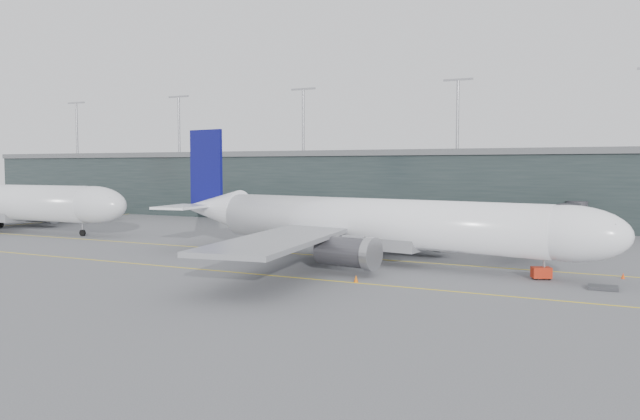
% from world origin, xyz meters
% --- Properties ---
extents(ground, '(320.00, 320.00, 0.00)m').
position_xyz_m(ground, '(0.00, 0.00, 0.00)').
color(ground, '#5A5A5F').
rests_on(ground, ground).
extents(taxiline_a, '(160.00, 0.25, 0.02)m').
position_xyz_m(taxiline_a, '(0.00, -4.00, 0.01)').
color(taxiline_a, yellow).
rests_on(taxiline_a, ground).
extents(taxiline_b, '(160.00, 0.25, 0.02)m').
position_xyz_m(taxiline_b, '(0.00, -20.00, 0.01)').
color(taxiline_b, yellow).
rests_on(taxiline_b, ground).
extents(taxiline_lead_main, '(0.25, 60.00, 0.02)m').
position_xyz_m(taxiline_lead_main, '(5.00, 20.00, 0.01)').
color(taxiline_lead_main, yellow).
rests_on(taxiline_lead_main, ground).
extents(taxiline_lead_adj, '(0.25, 60.00, 0.02)m').
position_xyz_m(taxiline_lead_adj, '(-75.00, 20.00, 0.01)').
color(taxiline_lead_adj, yellow).
rests_on(taxiline_lead_adj, ground).
extents(terminal, '(240.00, 36.00, 29.00)m').
position_xyz_m(terminal, '(-0.00, 58.00, 7.62)').
color(terminal, '#1D2727').
rests_on(terminal, ground).
extents(main_aircraft, '(61.30, 57.04, 17.21)m').
position_xyz_m(main_aircraft, '(7.19, -6.35, 4.83)').
color(main_aircraft, white).
rests_on(main_aircraft, ground).
extents(jet_bridge, '(8.13, 43.33, 5.74)m').
position_xyz_m(jet_bridge, '(24.73, 21.72, 4.29)').
color(jet_bridge, '#302F34').
rests_on(jet_bridge, ground).
extents(gse_cart, '(2.26, 1.92, 1.31)m').
position_xyz_m(gse_cart, '(27.83, -9.76, 0.73)').
color(gse_cart, '#AD210C').
rests_on(gse_cart, ground).
extents(baggage_dolly, '(2.78, 2.25, 0.27)m').
position_xyz_m(baggage_dolly, '(33.80, -12.60, 0.16)').
color(baggage_dolly, '#343539').
rests_on(baggage_dolly, ground).
extents(uld_a, '(2.63, 2.39, 1.96)m').
position_xyz_m(uld_a, '(-5.18, 9.14, 1.03)').
color(uld_a, '#3E3E43').
rests_on(uld_a, ground).
extents(uld_b, '(2.30, 2.07, 1.72)m').
position_xyz_m(uld_b, '(-1.27, 11.22, 0.91)').
color(uld_b, '#3E3E43').
rests_on(uld_b, ground).
extents(uld_c, '(2.13, 1.90, 1.63)m').
position_xyz_m(uld_c, '(1.51, 11.07, 0.85)').
color(uld_c, '#3E3E43').
rests_on(uld_c, ground).
extents(cone_nose, '(0.40, 0.40, 0.64)m').
position_xyz_m(cone_nose, '(35.55, -5.56, 0.32)').
color(cone_nose, '#FD480E').
rests_on(cone_nose, ground).
extents(cone_wing_stbd, '(0.47, 0.47, 0.75)m').
position_xyz_m(cone_wing_stbd, '(11.00, -19.65, 0.37)').
color(cone_wing_stbd, '#DC5F0C').
rests_on(cone_wing_stbd, ground).
extents(cone_wing_port, '(0.44, 0.44, 0.70)m').
position_xyz_m(cone_wing_port, '(11.23, 11.79, 0.35)').
color(cone_wing_port, '#D65D0B').
rests_on(cone_wing_port, ground).
extents(cone_tail, '(0.43, 0.43, 0.69)m').
position_xyz_m(cone_tail, '(-6.88, -10.42, 0.35)').
color(cone_tail, red).
rests_on(cone_tail, ground).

